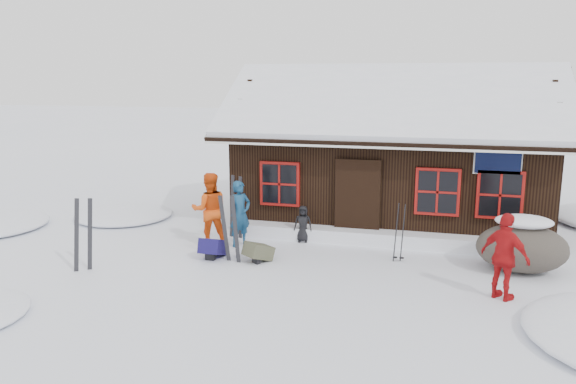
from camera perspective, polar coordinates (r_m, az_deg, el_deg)
name	(u,v)px	position (r m, az deg, el deg)	size (l,w,h in m)	color
ground	(298,268)	(12.13, 1.02, -7.78)	(120.00, 120.00, 0.00)	white
mountain_hut	(392,164)	(16.31, 10.50, 2.77)	(8.90, 6.09, 4.42)	black
snow_drift	(380,237)	(13.95, 9.32, -4.58)	(7.60, 0.60, 0.35)	white
snow_mounds	(384,249)	(13.61, 9.76, -5.76)	(20.60, 13.20, 0.48)	white
skier_teal	(240,214)	(13.54, -4.89, -2.22)	(0.58, 0.38, 1.60)	navy
skier_orange_left	(210,210)	(13.63, -7.96, -1.77)	(0.87, 0.68, 1.80)	#DC4A0F
skier_orange_right	(505,257)	(11.00, 21.18, -6.17)	(0.95, 0.40, 1.63)	#B11215
skier_crouched	(303,224)	(13.92, 1.53, -3.25)	(0.45, 0.29, 0.91)	black
boulder	(522,246)	(12.77, 22.68, -5.11)	(1.85, 1.39, 1.09)	#4E473E
ski_pair_left	(83,236)	(12.56, -20.08, -4.20)	(0.43, 0.25, 1.61)	black
ski_pair_mid	(230,230)	(12.44, -5.91, -3.85)	(0.49, 0.11, 1.54)	black
ski_pair_right	(236,208)	(14.26, -5.29, -1.61)	(0.42, 0.18, 1.65)	black
ski_poles	(399,233)	(12.65, 11.24, -4.15)	(0.24, 0.12, 1.35)	black
backpack_blue	(213,250)	(12.88, -7.63, -5.91)	(0.48, 0.63, 0.34)	#17114B
backpack_olive	(258,255)	(12.55, -3.03, -6.36)	(0.43, 0.58, 0.31)	#484934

